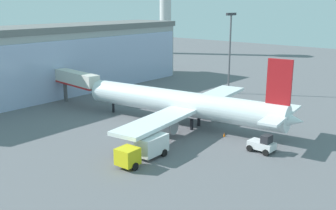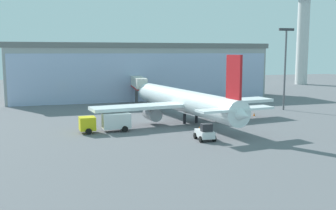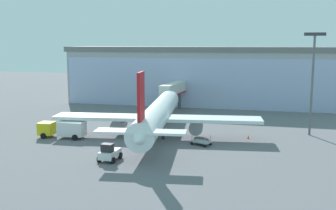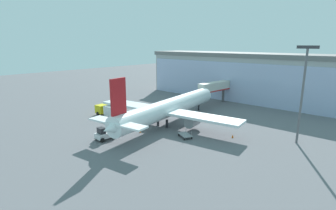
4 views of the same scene
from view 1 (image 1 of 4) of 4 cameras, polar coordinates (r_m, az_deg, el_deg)
The scene contains 10 objects.
ground at distance 57.16m, azimuth 6.18°, elevation -3.83°, with size 240.00×240.00×0.00m, color slate.
terminal_building at distance 83.73m, azimuth -16.40°, elevation 6.34°, with size 64.20×14.52×13.65m.
jet_bridge at distance 72.19m, azimuth -13.16°, elevation 3.60°, with size 3.20×11.51×6.10m.
apron_light_mast at distance 80.24m, azimuth 8.99°, elevation 8.52°, with size 3.20×0.40×16.13m.
airplane at distance 58.66m, azimuth 2.34°, elevation 0.16°, with size 32.28×35.97×11.15m.
catering_truck at distance 46.32m, azimuth -3.46°, elevation -6.32°, with size 7.41×2.83×2.65m.
baggage_cart at distance 63.40m, azimuth 9.33°, elevation -1.62°, with size 3.21×2.63×1.50m.
pushback_tug at distance 50.35m, azimuth 13.55°, elevation -5.58°, with size 2.25×3.26×2.30m.
safety_cone_nose at distance 55.20m, azimuth 8.16°, elevation -4.27°, with size 0.36×0.36×0.55m, color orange.
safety_cone_wingtip at distance 71.54m, azimuth 8.09°, elevation 0.11°, with size 0.36×0.36×0.55m, color orange.
Camera 1 is at (-44.78, -30.65, 17.97)m, focal length 42.00 mm.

